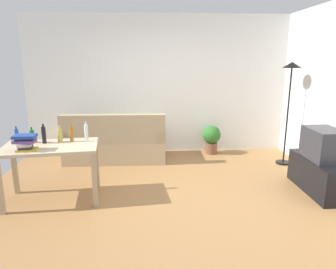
{
  "coord_description": "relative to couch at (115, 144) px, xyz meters",
  "views": [
    {
      "loc": [
        -0.14,
        -4.03,
        1.87
      ],
      "look_at": [
        0.1,
        0.5,
        0.75
      ],
      "focal_mm": 33.11,
      "sensor_mm": 36.0,
      "label": 1
    }
  ],
  "objects": [
    {
      "name": "wall_rear",
      "position": [
        0.83,
        0.61,
        1.04
      ],
      "size": [
        5.2,
        0.1,
        2.7
      ],
      "primitive_type": "cube",
      "color": "white",
      "rests_on": "ground_plane"
    },
    {
      "name": "bottle_blue",
      "position": [
        -1.13,
        -1.47,
        0.55
      ],
      "size": [
        0.05,
        0.05,
        0.23
      ],
      "color": "#2347A3",
      "rests_on": "desk"
    },
    {
      "name": "book_stack",
      "position": [
        -0.87,
        -1.86,
        0.56
      ],
      "size": [
        0.28,
        0.22,
        0.2
      ],
      "color": "#B7932D",
      "rests_on": "desk"
    },
    {
      "name": "ground_plane",
      "position": [
        0.83,
        -1.59,
        -0.32
      ],
      "size": [
        5.2,
        4.4,
        0.02
      ],
      "primitive_type": "cube",
      "color": "#9E7042"
    },
    {
      "name": "couch",
      "position": [
        0.0,
        0.0,
        0.0
      ],
      "size": [
        1.84,
        0.84,
        0.92
      ],
      "rotation": [
        0.0,
        0.0,
        3.14
      ],
      "color": "tan",
      "rests_on": "ground_plane"
    },
    {
      "name": "tv_stand",
      "position": [
        3.08,
        -1.58,
        -0.07
      ],
      "size": [
        0.44,
        1.1,
        0.48
      ],
      "rotation": [
        0.0,
        0.0,
        1.57
      ],
      "color": "black",
      "rests_on": "ground_plane"
    },
    {
      "name": "bottle_amber",
      "position": [
        -0.41,
        -1.46,
        0.56
      ],
      "size": [
        0.05,
        0.05,
        0.25
      ],
      "color": "#9E6019",
      "rests_on": "desk"
    },
    {
      "name": "bottle_green",
      "position": [
        -0.93,
        -1.49,
        0.54
      ],
      "size": [
        0.06,
        0.06,
        0.21
      ],
      "color": "#1E722D",
      "rests_on": "desk"
    },
    {
      "name": "bottle_dark",
      "position": [
        -0.76,
        -1.53,
        0.57
      ],
      "size": [
        0.06,
        0.06,
        0.26
      ],
      "color": "black",
      "rests_on": "desk"
    },
    {
      "name": "torchiere_lamp",
      "position": [
        3.08,
        -0.36,
        1.11
      ],
      "size": [
        0.32,
        0.32,
        1.81
      ],
      "color": "black",
      "rests_on": "ground_plane"
    },
    {
      "name": "bottle_clear",
      "position": [
        -0.21,
        -1.45,
        0.57
      ],
      "size": [
        0.05,
        0.05,
        0.27
      ],
      "color": "silver",
      "rests_on": "desk"
    },
    {
      "name": "tv",
      "position": [
        3.08,
        -1.58,
        0.39
      ],
      "size": [
        0.41,
        0.6,
        0.44
      ],
      "rotation": [
        0.0,
        0.0,
        1.57
      ],
      "color": "#2D2D33",
      "rests_on": "tv_stand"
    },
    {
      "name": "bottle_squat",
      "position": [
        -0.56,
        -1.47,
        0.55
      ],
      "size": [
        0.06,
        0.06,
        0.22
      ],
      "color": "#BCB24C",
      "rests_on": "desk"
    },
    {
      "name": "potted_plant",
      "position": [
        1.87,
        0.31,
        0.02
      ],
      "size": [
        0.36,
        0.36,
        0.57
      ],
      "color": "brown",
      "rests_on": "ground_plane"
    },
    {
      "name": "desk",
      "position": [
        -0.65,
        -1.65,
        0.34
      ],
      "size": [
        1.28,
        0.85,
        0.76
      ],
      "rotation": [
        0.0,
        0.0,
        0.13
      ],
      "color": "#C6B28E",
      "rests_on": "ground_plane"
    }
  ]
}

